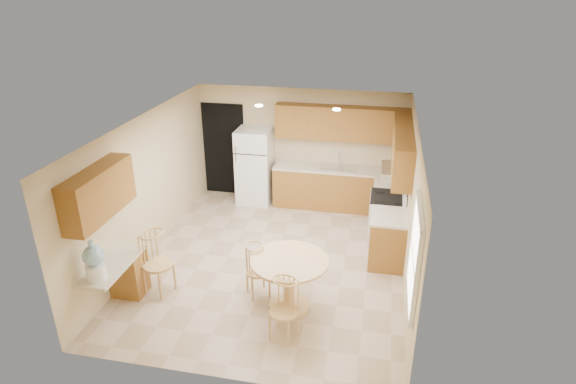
% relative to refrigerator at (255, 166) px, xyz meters
% --- Properties ---
extents(floor, '(5.50, 5.50, 0.00)m').
position_rel_refrigerator_xyz_m(floor, '(0.95, -2.40, -0.83)').
color(floor, tan).
rests_on(floor, ground).
extents(ceiling, '(4.50, 5.50, 0.02)m').
position_rel_refrigerator_xyz_m(ceiling, '(0.95, -2.40, 1.67)').
color(ceiling, white).
rests_on(ceiling, wall_back).
extents(wall_back, '(4.50, 0.02, 2.50)m').
position_rel_refrigerator_xyz_m(wall_back, '(0.95, 0.35, 0.42)').
color(wall_back, beige).
rests_on(wall_back, floor).
extents(wall_front, '(4.50, 0.02, 2.50)m').
position_rel_refrigerator_xyz_m(wall_front, '(0.95, -5.15, 0.42)').
color(wall_front, beige).
rests_on(wall_front, floor).
extents(wall_left, '(0.02, 5.50, 2.50)m').
position_rel_refrigerator_xyz_m(wall_left, '(-1.30, -2.40, 0.42)').
color(wall_left, beige).
rests_on(wall_left, floor).
extents(wall_right, '(0.02, 5.50, 2.50)m').
position_rel_refrigerator_xyz_m(wall_right, '(3.20, -2.40, 0.42)').
color(wall_right, beige).
rests_on(wall_right, floor).
extents(doorway, '(0.90, 0.02, 2.10)m').
position_rel_refrigerator_xyz_m(doorway, '(-0.80, 0.34, 0.22)').
color(doorway, black).
rests_on(doorway, floor).
extents(base_cab_back, '(2.75, 0.60, 0.87)m').
position_rel_refrigerator_xyz_m(base_cab_back, '(1.83, 0.05, -0.39)').
color(base_cab_back, '#986526').
rests_on(base_cab_back, floor).
extents(counter_back, '(2.75, 0.63, 0.04)m').
position_rel_refrigerator_xyz_m(counter_back, '(1.83, 0.05, 0.06)').
color(counter_back, beige).
rests_on(counter_back, base_cab_back).
extents(base_cab_right_a, '(0.60, 0.59, 0.87)m').
position_rel_refrigerator_xyz_m(base_cab_right_a, '(2.90, -0.54, -0.39)').
color(base_cab_right_a, '#986526').
rests_on(base_cab_right_a, floor).
extents(counter_right_a, '(0.63, 0.59, 0.04)m').
position_rel_refrigerator_xyz_m(counter_right_a, '(2.90, -0.54, 0.06)').
color(counter_right_a, beige).
rests_on(counter_right_a, base_cab_right_a).
extents(base_cab_right_b, '(0.60, 0.80, 0.87)m').
position_rel_refrigerator_xyz_m(base_cab_right_b, '(2.90, -2.00, -0.39)').
color(base_cab_right_b, '#986526').
rests_on(base_cab_right_b, floor).
extents(counter_right_b, '(0.63, 0.80, 0.04)m').
position_rel_refrigerator_xyz_m(counter_right_b, '(2.90, -2.00, 0.06)').
color(counter_right_b, beige).
rests_on(counter_right_b, base_cab_right_b).
extents(upper_cab_back, '(2.75, 0.33, 0.70)m').
position_rel_refrigerator_xyz_m(upper_cab_back, '(1.83, 0.19, 1.02)').
color(upper_cab_back, '#986526').
rests_on(upper_cab_back, wall_back).
extents(upper_cab_right, '(0.33, 2.42, 0.70)m').
position_rel_refrigerator_xyz_m(upper_cab_right, '(3.04, -1.19, 1.02)').
color(upper_cab_right, '#986526').
rests_on(upper_cab_right, wall_right).
extents(upper_cab_left, '(0.33, 1.40, 0.70)m').
position_rel_refrigerator_xyz_m(upper_cab_left, '(-1.13, -4.00, 1.02)').
color(upper_cab_left, '#986526').
rests_on(upper_cab_left, wall_left).
extents(sink, '(0.78, 0.44, 0.01)m').
position_rel_refrigerator_xyz_m(sink, '(1.80, 0.05, 0.08)').
color(sink, silver).
rests_on(sink, counter_back).
extents(range_hood, '(0.50, 0.76, 0.14)m').
position_rel_refrigerator_xyz_m(range_hood, '(2.95, -1.22, 0.59)').
color(range_hood, silver).
rests_on(range_hood, upper_cab_right).
extents(desk_pedestal, '(0.48, 0.42, 0.72)m').
position_rel_refrigerator_xyz_m(desk_pedestal, '(-1.05, -3.72, -0.47)').
color(desk_pedestal, '#986526').
rests_on(desk_pedestal, floor).
extents(desk_top, '(0.50, 1.20, 0.04)m').
position_rel_refrigerator_xyz_m(desk_top, '(-1.05, -4.10, -0.08)').
color(desk_top, beige).
rests_on(desk_top, desk_pedestal).
extents(window, '(0.06, 1.12, 1.30)m').
position_rel_refrigerator_xyz_m(window, '(3.18, -4.25, 0.67)').
color(window, white).
rests_on(window, wall_right).
extents(can_light_a, '(0.14, 0.14, 0.02)m').
position_rel_refrigerator_xyz_m(can_light_a, '(0.45, -1.20, 1.66)').
color(can_light_a, white).
rests_on(can_light_a, ceiling).
extents(can_light_b, '(0.14, 0.14, 0.02)m').
position_rel_refrigerator_xyz_m(can_light_b, '(1.85, -1.20, 1.66)').
color(can_light_b, white).
rests_on(can_light_b, ceiling).
extents(refrigerator, '(0.73, 0.71, 1.66)m').
position_rel_refrigerator_xyz_m(refrigerator, '(0.00, 0.00, 0.00)').
color(refrigerator, white).
rests_on(refrigerator, floor).
extents(stove, '(0.65, 0.76, 1.09)m').
position_rel_refrigerator_xyz_m(stove, '(2.88, -1.22, -0.36)').
color(stove, white).
rests_on(stove, floor).
extents(dining_table, '(1.15, 1.15, 0.85)m').
position_rel_refrigerator_xyz_m(dining_table, '(1.49, -3.61, -0.27)').
color(dining_table, tan).
rests_on(dining_table, floor).
extents(chair_table_a, '(0.39, 0.49, 0.88)m').
position_rel_refrigerator_xyz_m(chair_table_a, '(0.94, -3.44, -0.29)').
color(chair_table_a, tan).
rests_on(chair_table_a, floor).
extents(chair_table_b, '(0.40, 0.43, 0.91)m').
position_rel_refrigerator_xyz_m(chair_table_b, '(1.54, -4.34, -0.28)').
color(chair_table_b, tan).
rests_on(chair_table_b, floor).
extents(chair_desk, '(0.46, 0.59, 1.03)m').
position_rel_refrigerator_xyz_m(chair_desk, '(-0.60, -3.70, -0.20)').
color(chair_desk, tan).
rests_on(chair_desk, floor).
extents(water_crock, '(0.29, 0.29, 0.60)m').
position_rel_refrigerator_xyz_m(water_crock, '(-1.05, -4.49, 0.21)').
color(water_crock, white).
rests_on(water_crock, desk_top).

